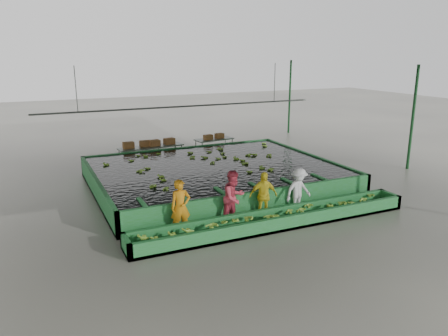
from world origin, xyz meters
name	(u,v)px	position (x,y,z in m)	size (l,w,h in m)	color
ground	(229,195)	(0.00, 0.00, 0.00)	(80.00, 80.00, 0.00)	slate
shed_roof	(230,68)	(0.00, 0.00, 5.00)	(20.00, 22.00, 0.04)	gray
shed_posts	(229,134)	(0.00, 0.00, 2.50)	(20.00, 22.00, 5.00)	#16451F
flotation_tank	(214,175)	(0.00, 1.50, 0.45)	(10.00, 8.00, 0.90)	#227032
tank_water	(214,166)	(0.00, 1.50, 0.85)	(9.70, 7.70, 0.00)	black
sorting_trough	(276,219)	(0.00, -3.60, 0.25)	(10.00, 1.00, 0.50)	#227032
cableway_rail	(185,106)	(0.00, 5.00, 3.00)	(0.08, 0.08, 14.00)	#59605B
rail_hanger_left	(76,89)	(-5.00, 5.00, 4.00)	(0.04, 0.04, 2.00)	#59605B
rail_hanger_right	(275,82)	(5.00, 5.00, 4.00)	(0.04, 0.04, 2.00)	#59605B
worker_a	(181,207)	(-3.02, -2.80, 0.88)	(0.64, 0.42, 1.76)	orange
worker_b	(234,198)	(-1.16, -2.80, 0.92)	(0.90, 0.70, 1.85)	#CC3A4E
worker_c	(263,196)	(-0.05, -2.80, 0.84)	(0.98, 0.41, 1.68)	yellow
worker_d	(298,191)	(1.39, -2.80, 0.82)	(1.06, 0.61, 1.64)	silver
packing_table_left	(139,156)	(-2.11, 6.13, 0.46)	(2.04, 0.81, 0.93)	#59605B
packing_table_mid	(162,154)	(-0.92, 6.11, 0.48)	(2.09, 0.84, 0.95)	#59605B
packing_table_right	(214,147)	(2.16, 6.52, 0.48)	(2.10, 0.84, 0.95)	#59605B
box_stack_left	(137,147)	(-2.19, 6.20, 0.93)	(1.39, 0.39, 0.30)	brown
box_stack_mid	(162,145)	(-0.91, 6.13, 0.95)	(1.37, 0.38, 0.29)	brown
box_stack_right	(214,139)	(2.13, 6.48, 0.96)	(1.19, 0.33, 0.26)	brown
floating_bananas	(207,162)	(0.00, 2.30, 0.85)	(9.04, 6.16, 0.12)	#76AB2F
trough_bananas	(276,215)	(0.00, -3.60, 0.40)	(9.36, 0.62, 0.12)	#76AB2F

